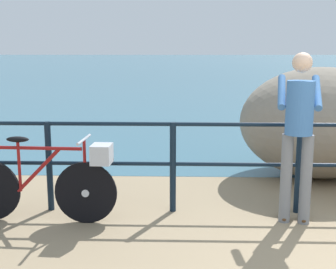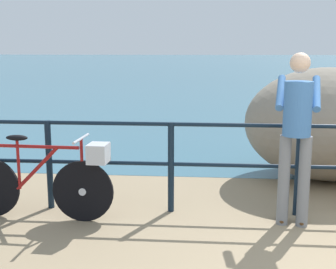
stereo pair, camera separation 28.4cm
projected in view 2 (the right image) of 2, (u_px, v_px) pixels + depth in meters
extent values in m
cube|color=#937F60|center=(241.00, 84.00, 22.84)|extent=(120.00, 120.00, 0.10)
cube|color=#38667A|center=(222.00, 63.00, 50.41)|extent=(120.00, 90.00, 0.01)
cylinder|color=black|center=(49.00, 165.00, 5.22)|extent=(0.07, 0.07, 1.02)
cylinder|color=black|center=(171.00, 167.00, 5.10)|extent=(0.07, 0.07, 1.02)
cylinder|color=black|center=(298.00, 170.00, 4.99)|extent=(0.07, 0.07, 1.02)
cylinder|color=black|center=(83.00, 191.00, 4.84)|extent=(0.66, 0.07, 0.66)
cylinder|color=#B7BCC6|center=(83.00, 191.00, 4.84)|extent=(0.08, 0.06, 0.08)
cylinder|color=maroon|center=(34.00, 147.00, 4.82)|extent=(0.99, 0.08, 0.04)
cylinder|color=maroon|center=(37.00, 168.00, 4.86)|extent=(0.50, 0.06, 0.50)
cylinder|color=maroon|center=(19.00, 165.00, 4.89)|extent=(0.03, 0.03, 0.53)
ellipsoid|color=black|center=(17.00, 138.00, 4.83)|extent=(0.24, 0.11, 0.06)
cylinder|color=maroon|center=(82.00, 165.00, 4.79)|extent=(0.03, 0.03, 0.57)
cylinder|color=#B7BCC6|center=(81.00, 139.00, 4.74)|extent=(0.05, 0.48, 0.03)
cube|color=#B7BCC6|center=(98.00, 153.00, 4.74)|extent=(0.21, 0.25, 0.20)
cylinder|color=slate|center=(284.00, 180.00, 4.74)|extent=(0.12, 0.12, 0.95)
ellipsoid|color=#513319|center=(282.00, 218.00, 4.88)|extent=(0.15, 0.27, 0.08)
cylinder|color=slate|center=(304.00, 182.00, 4.69)|extent=(0.12, 0.12, 0.95)
ellipsoid|color=#513319|center=(301.00, 220.00, 4.83)|extent=(0.15, 0.27, 0.08)
cylinder|color=#3F72B2|center=(298.00, 109.00, 4.57)|extent=(0.28, 0.28, 0.55)
sphere|color=beige|center=(300.00, 63.00, 4.48)|extent=(0.20, 0.20, 0.20)
cylinder|color=#3F72B2|center=(281.00, 92.00, 4.82)|extent=(0.18, 0.52, 0.34)
cylinder|color=#3F72B2|center=(317.00, 93.00, 4.72)|extent=(0.18, 0.52, 0.34)
ellipsoid|color=gray|center=(327.00, 124.00, 6.37)|extent=(2.26, 1.95, 1.56)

